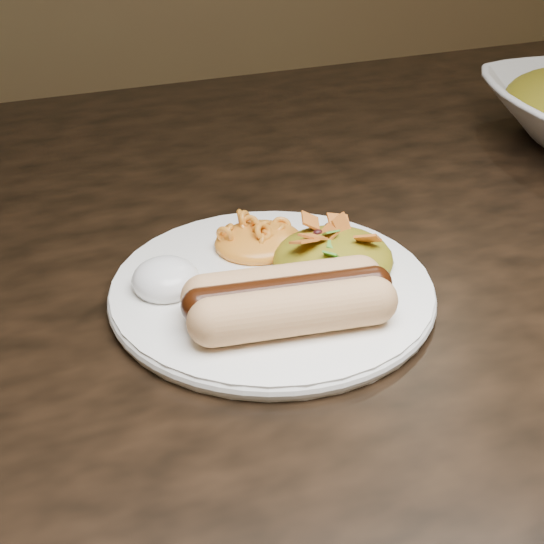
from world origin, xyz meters
name	(u,v)px	position (x,y,z in m)	size (l,w,h in m)	color
table	(285,300)	(0.00, 0.00, 0.66)	(1.60, 0.90, 0.75)	black
plate	(272,290)	(-0.06, -0.12, 0.76)	(0.25, 0.25, 0.01)	white
hotdog	(289,298)	(-0.07, -0.17, 0.78)	(0.13, 0.08, 0.04)	tan
mac_and_cheese	(259,231)	(-0.05, -0.06, 0.78)	(0.08, 0.07, 0.03)	orange
sour_cream	(165,271)	(-0.14, -0.10, 0.78)	(0.05, 0.05, 0.03)	white
taco_salad	(334,248)	(-0.01, -0.12, 0.78)	(0.10, 0.09, 0.04)	#B57710
fork	(235,352)	(-0.11, -0.18, 0.75)	(0.02, 0.14, 0.00)	white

